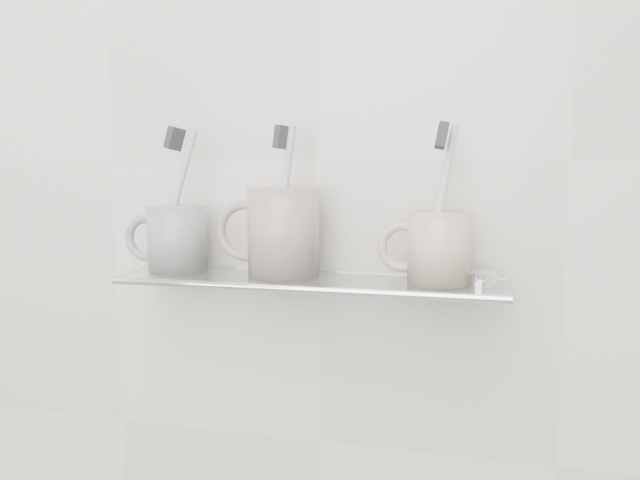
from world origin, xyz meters
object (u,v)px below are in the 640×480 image
(mug_center, at_px, (284,232))
(mug_left, at_px, (177,239))
(shelf_glass, at_px, (309,281))
(mug_right, at_px, (439,248))

(mug_center, bearing_deg, mug_left, 156.55)
(shelf_glass, xyz_separation_m, mug_right, (0.17, 0.00, 0.05))
(shelf_glass, height_order, mug_right, mug_right)
(mug_center, distance_m, mug_right, 0.20)
(shelf_glass, relative_size, mug_right, 5.69)
(mug_left, relative_size, mug_center, 0.77)
(mug_left, xyz_separation_m, mug_right, (0.35, 0.00, -0.00))
(mug_center, xyz_separation_m, mug_right, (0.20, 0.00, -0.01))
(shelf_glass, xyz_separation_m, mug_left, (-0.19, 0.00, 0.05))
(shelf_glass, bearing_deg, mug_left, 178.48)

